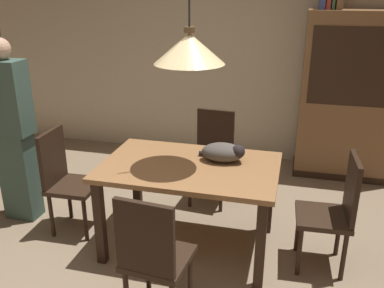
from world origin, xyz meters
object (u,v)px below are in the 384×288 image
dining_table (190,176)px  chair_far_back (212,153)px  chair_left_side (65,177)px  pendant_lamp (189,48)px  person_standing (13,132)px  chair_right_side (335,209)px  hutch_bookcase (351,101)px  chair_near_front (153,254)px  cat_sleeping (224,152)px

dining_table → chair_far_back: chair_far_back is taller
chair_left_side → pendant_lamp: size_ratio=0.72×
person_standing → chair_right_side: bearing=-1.7°
chair_left_side → hutch_bookcase: bearing=36.6°
chair_near_front → person_standing: bearing=149.8°
chair_far_back → hutch_bookcase: hutch_bookcase is taller
dining_table → chair_near_front: bearing=-90.5°
chair_near_front → pendant_lamp: size_ratio=0.72×
dining_table → chair_left_side: chair_left_side is taller
chair_right_side → chair_left_side: (-2.26, -0.01, 0.00)m
chair_far_back → pendant_lamp: (-0.01, -0.88, 1.15)m
dining_table → chair_right_side: chair_right_side is taller
chair_right_side → chair_left_side: same height
dining_table → chair_near_front: 0.89m
chair_left_side → person_standing: size_ratio=0.55×
dining_table → pendant_lamp: bearing=76.0°
chair_near_front → chair_right_side: same height
dining_table → person_standing: size_ratio=0.83×
dining_table → chair_far_back: bearing=89.6°
chair_left_side → pendant_lamp: bearing=0.1°
dining_table → person_standing: bearing=177.1°
chair_far_back → hutch_bookcase: (1.36, 0.97, 0.38)m
chair_far_back → cat_sleeping: size_ratio=2.38×
pendant_lamp → cat_sleeping: bearing=30.0°
chair_far_back → person_standing: size_ratio=0.55×
chair_left_side → pendant_lamp: (1.13, 0.00, 1.15)m
chair_far_back → chair_left_side: 1.44m
chair_far_back → chair_left_side: (-1.13, -0.88, 0.00)m
chair_right_side → cat_sleeping: size_ratio=2.38×
cat_sleeping → chair_near_front: bearing=-104.1°
cat_sleeping → hutch_bookcase: size_ratio=0.21×
chair_right_side → dining_table: bearing=-179.8°
cat_sleeping → person_standing: bearing=-178.3°
chair_left_side → chair_right_side: bearing=0.2°
chair_near_front → chair_left_side: 1.42m
chair_far_back → pendant_lamp: bearing=-90.4°
cat_sleeping → pendant_lamp: bearing=-150.0°
chair_far_back → hutch_bookcase: size_ratio=0.50×
cat_sleeping → person_standing: size_ratio=0.23×
chair_far_back → cat_sleeping: chair_far_back is taller
hutch_bookcase → chair_near_front: bearing=-116.8°
chair_right_side → person_standing: (-2.79, 0.08, 0.34)m
dining_table → chair_right_side: size_ratio=1.51×
dining_table → pendant_lamp: pendant_lamp is taller
dining_table → chair_right_side: (1.13, 0.00, -0.14)m
chair_near_front → chair_left_side: same height
pendant_lamp → chair_left_side: bearing=-179.9°
chair_far_back → hutch_bookcase: 1.72m
chair_far_back → chair_right_side: (1.12, -0.87, 0.00)m
chair_right_side → chair_left_side: bearing=-179.8°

